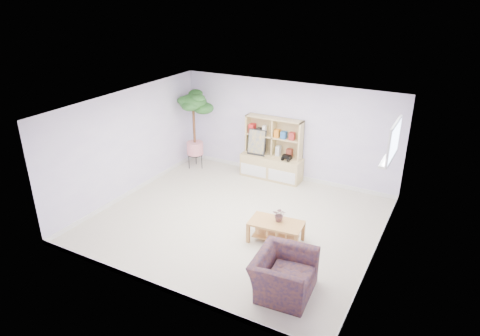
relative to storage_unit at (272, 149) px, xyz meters
The scene contains 14 objects.
floor 2.38m from the storage_unit, 83.25° to the right, with size 5.50×5.00×0.01m, color #BCB49B.
ceiling 2.79m from the storage_unit, 83.25° to the right, with size 5.50×5.00×0.01m, color white.
walls 2.30m from the storage_unit, 83.25° to the right, with size 5.51×5.01×2.40m.
baseboard 2.37m from the storage_unit, 83.25° to the right, with size 5.50×5.00×0.10m, color silver, non-canonical shape.
window 3.63m from the storage_unit, 28.70° to the right, with size 0.10×0.98×0.68m, color white, non-canonical shape.
window_sill 3.48m from the storage_unit, 29.20° to the right, with size 0.14×1.00×0.04m, color silver.
storage_unit is the anchor object (origin of this frame).
poster 0.41m from the storage_unit, 169.31° to the right, with size 0.46×0.11×0.64m, color gold, non-canonical shape.
toy_truck 0.44m from the storage_unit, ahead, with size 0.29×0.20×0.15m, color black, non-canonical shape.
coffee_table 2.92m from the storage_unit, 63.72° to the right, with size 0.99×0.54×0.40m, color #A36532, non-canonical shape.
table_plant 2.83m from the storage_unit, 62.47° to the right, with size 0.25×0.21×0.27m, color #225E2A.
floor_tree 2.08m from the storage_unit, behind, with size 0.75×0.75×2.03m, color #174412, non-canonical shape.
armchair 4.32m from the storage_unit, 62.91° to the right, with size 1.00×0.87×0.74m, color #0E143C.
sill_plant 3.44m from the storage_unit, 26.31° to the right, with size 0.13×0.10×0.23m, color #174412.
Camera 1 is at (3.68, -6.69, 4.47)m, focal length 32.00 mm.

